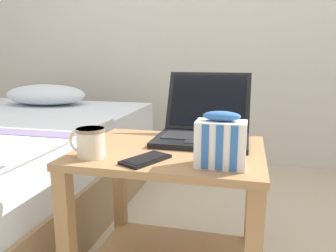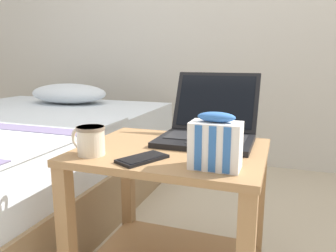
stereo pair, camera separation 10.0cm
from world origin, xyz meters
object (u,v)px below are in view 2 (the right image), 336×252
at_px(cell_phone, 142,159).
at_px(mug_front_left, 90,139).
at_px(laptop, 209,127).
at_px(snack_bag, 216,143).

bearing_deg(cell_phone, mug_front_left, -179.59).
bearing_deg(mug_front_left, laptop, 45.58).
distance_m(snack_bag, cell_phone, 0.22).
bearing_deg(cell_phone, snack_bag, 0.59).
height_order(mug_front_left, cell_phone, mug_front_left).
bearing_deg(cell_phone, laptop, 67.42).
distance_m(laptop, snack_bag, 0.31).
relative_size(laptop, mug_front_left, 2.82).
relative_size(mug_front_left, cell_phone, 0.75).
distance_m(laptop, mug_front_left, 0.42).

